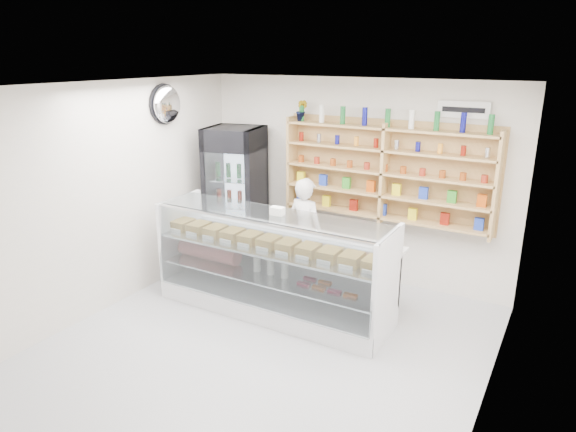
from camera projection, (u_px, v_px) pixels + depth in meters
The scene contains 8 objects.
room at pixel (255, 231), 5.12m from camera, with size 5.00×5.00×5.00m.
display_counter at pixel (274, 284), 6.39m from camera, with size 2.97×0.89×1.29m.
shop_worker at pixel (305, 232), 7.05m from camera, with size 0.55×0.36×1.51m, color silver.
drinks_cooler at pixel (236, 198), 7.60m from camera, with size 0.89×0.87×2.10m.
wall_shelving at pixel (384, 173), 6.75m from camera, with size 2.84×0.28×1.33m.
potted_plant at pixel (302, 110), 7.12m from camera, with size 0.16×0.13×0.29m, color #1E6626.
security_mirror at pixel (167, 104), 6.82m from camera, with size 0.15×0.50×0.50m, color silver.
wall_sign at pixel (464, 110), 6.18m from camera, with size 0.62×0.03×0.20m, color white.
Camera 1 is at (2.70, -4.02, 3.09)m, focal length 32.00 mm.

